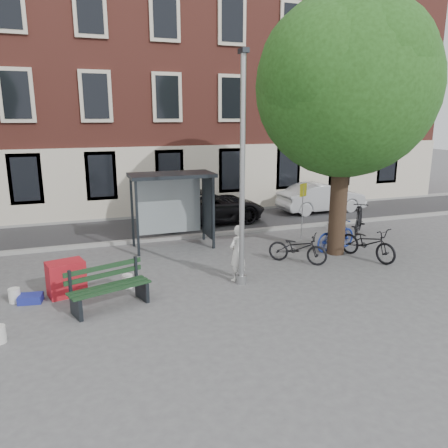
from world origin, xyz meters
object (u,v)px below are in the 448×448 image
bike_d (359,219)px  car_silver (322,198)px  bench (109,289)px  bike_b (336,235)px  lamppost (242,184)px  bike_c (368,243)px  notice_sign (303,198)px  car_dark (206,206)px  red_stand (66,278)px  painter (238,253)px  bike_a (298,248)px  bus_shelter (182,193)px

bike_d → car_silver: (0.86, 4.12, 0.10)m
bench → bike_b: bearing=-2.6°
lamppost → bike_c: size_ratio=2.96×
lamppost → bike_c: bearing=8.1°
car_silver → notice_sign: size_ratio=2.01×
bike_b → car_dark: size_ratio=0.35×
bike_c → red_stand: 9.17m
painter → bike_c: painter is taller
bike_d → red_stand: bearing=56.0°
bike_a → bike_d: 4.52m
lamppost → bus_shelter: bearing=98.4°
car_silver → painter: bearing=133.6°
bike_d → bike_b: bearing=79.2°
bike_d → car_silver: car_silver is taller
bike_d → bench: bearing=63.3°
notice_sign → car_dark: bearing=102.0°
lamppost → car_silver: 10.48m
bus_shelter → bike_c: bus_shelter is taller
bus_shelter → car_dark: bearing=59.4°
lamppost → notice_sign: (3.78, 3.44, -1.22)m
bike_b → car_dark: car_dark is taller
notice_sign → bench: bearing=-175.7°
bike_d → bus_shelter: bearing=36.1°
painter → bike_b: 4.50m
bike_c → bike_d: bike_d is taller
bike_d → bike_a: bearing=72.7°
car_silver → red_stand: bearing=118.2°
bike_b → car_silver: bearing=-42.9°
lamppost → notice_sign: lamppost is taller
bike_a → bike_d: bearing=-18.2°
lamppost → car_silver: size_ratio=1.44×
bike_a → notice_sign: 3.00m
bus_shelter → red_stand: (-3.93, -3.34, -1.47)m
car_dark → bench: bearing=142.7°
bus_shelter → bike_b: (4.82, -2.27, -1.37)m
bike_c → notice_sign: notice_sign is taller
bus_shelter → car_silver: bearing=23.4°
painter → bike_b: (4.22, 1.55, -0.25)m
bike_c → bike_d: bearing=41.5°
bike_b → red_stand: (-8.76, -1.07, -0.10)m
lamppost → bike_d: bearing=28.1°
bike_c → bike_d: (1.59, 2.66, 0.06)m
bike_c → bike_b: bearing=91.8°
bike_a → bike_c: bike_c is taller
bench → bike_a: bench is taller
bus_shelter → red_stand: bus_shelter is taller
lamppost → red_stand: size_ratio=6.79×
bench → notice_sign: (7.35, 3.81, 1.11)m
bench → bike_a: size_ratio=1.10×
painter → bench: painter is taller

